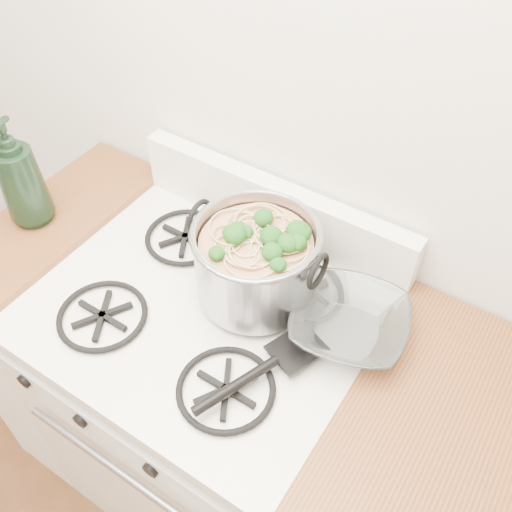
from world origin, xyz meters
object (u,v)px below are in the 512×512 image
object	(u,v)px
stock_pot	(256,261)
glass_bowl	(348,328)
spatula	(297,347)
bottle	(19,173)
gas_range	(213,408)

from	to	relation	value
stock_pot	glass_bowl	xyz separation A→B (m)	(0.23, 0.01, -0.08)
spatula	bottle	bearing A→B (deg)	-157.91
bottle	spatula	bearing A→B (deg)	-0.07
spatula	bottle	world-z (taller)	bottle
stock_pot	bottle	xyz separation A→B (m)	(-0.61, -0.11, 0.05)
gas_range	spatula	xyz separation A→B (m)	(0.25, 0.01, 0.50)
gas_range	spatula	size ratio (longest dim) A/B	2.98
gas_range	spatula	distance (m)	0.56
gas_range	spatula	world-z (taller)	spatula
spatula	bottle	xyz separation A→B (m)	(-0.78, -0.02, 0.13)
spatula	bottle	size ratio (longest dim) A/B	1.05
glass_bowl	bottle	world-z (taller)	bottle
stock_pot	spatula	size ratio (longest dim) A/B	1.01
stock_pot	glass_bowl	bearing A→B (deg)	1.61
gas_range	bottle	size ratio (longest dim) A/B	3.13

